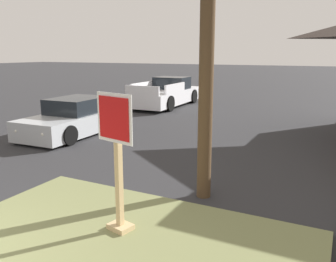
# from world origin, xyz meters

# --- Properties ---
(stop_sign) EXTENTS (0.71, 0.35, 2.13)m
(stop_sign) POSITION_xyz_m (1.83, 2.49, 1.12)
(stop_sign) COLOR tan
(stop_sign) RESTS_ON grass_corner_patch
(manhole_cover) EXTENTS (0.70, 0.70, 0.02)m
(manhole_cover) POSITION_xyz_m (-0.15, 2.02, 0.01)
(manhole_cover) COLOR black
(manhole_cover) RESTS_ON ground
(parked_sedan_silver) EXTENTS (1.98, 4.17, 1.25)m
(parked_sedan_silver) POSITION_xyz_m (-3.52, 7.57, 0.54)
(parked_sedan_silver) COLOR #ADB2B7
(parked_sedan_silver) RESTS_ON ground
(pickup_truck_white) EXTENTS (2.23, 5.40, 1.48)m
(pickup_truck_white) POSITION_xyz_m (-3.75, 15.02, 0.62)
(pickup_truck_white) COLOR silver
(pickup_truck_white) RESTS_ON ground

